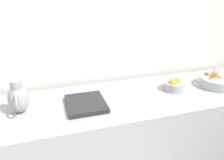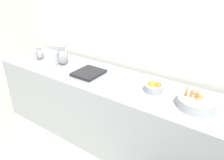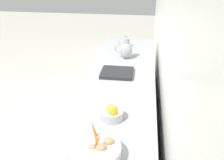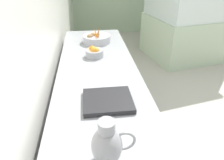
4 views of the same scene
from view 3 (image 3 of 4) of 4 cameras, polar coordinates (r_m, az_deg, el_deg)
The scene contains 7 objects.
tile_wall_left at distance 1.85m, azimuth 14.70°, elevation 8.48°, with size 0.10×7.68×3.00m, color white.
prep_counter at distance 2.78m, azimuth 1.24°, elevation -8.99°, with size 0.73×3.07×0.87m, color #9EA0A5.
vegetable_colander at distance 1.69m, azimuth -3.74°, elevation -15.44°, with size 0.34×0.34×0.22m.
orange_bowl at distance 2.02m, azimuth -0.05°, elevation -7.31°, with size 0.18×0.18×0.11m.
metal_pitcher_tall at distance 3.17m, azimuth 3.07°, elevation 6.76°, with size 0.21×0.15×0.25m.
metal_pitcher_short at distance 3.57m, azimuth 2.88°, elevation 8.42°, with size 0.15×0.10×0.17m.
counter_sink_basin at distance 2.76m, azimuth 1.13°, elevation 1.61°, with size 0.34×0.30×0.04m, color #232326.
Camera 3 is at (-1.71, 2.25, 2.04)m, focal length 41.53 mm.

